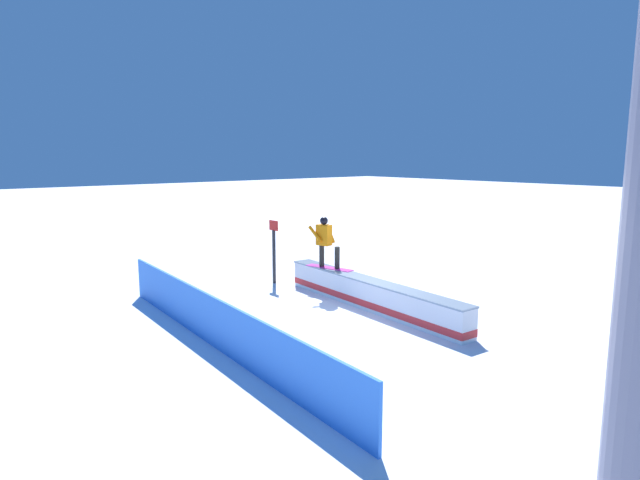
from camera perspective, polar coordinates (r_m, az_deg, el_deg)
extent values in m
plane|color=white|center=(13.79, 5.33, -7.24)|extent=(120.00, 120.00, 0.00)
cube|color=white|center=(13.70, 5.36, -5.82)|extent=(6.30, 0.97, 0.71)
cube|color=red|center=(13.75, 5.35, -6.53)|extent=(6.31, 0.98, 0.17)
cube|color=#85929F|center=(13.61, 5.38, -4.31)|extent=(6.31, 1.03, 0.04)
cube|color=#C02D95|center=(14.93, 1.00, -2.96)|extent=(1.50, 0.61, 0.01)
cylinder|color=black|center=(15.02, 0.18, -1.67)|extent=(0.17, 0.17, 0.61)
cylinder|color=black|center=(14.71, 1.84, -1.90)|extent=(0.17, 0.17, 0.61)
cube|color=orange|center=(14.88, 0.42, 0.54)|extent=(0.44, 0.32, 0.57)
sphere|color=black|center=(14.83, 0.42, 2.05)|extent=(0.22, 0.22, 0.22)
cylinder|color=orange|center=(14.85, -0.52, 0.63)|extent=(0.47, 0.19, 0.45)
cylinder|color=orange|center=(14.95, 1.11, 0.69)|extent=(0.33, 0.16, 0.54)
cube|color=#337BEE|center=(11.08, -10.99, -8.64)|extent=(9.82, 0.83, 1.05)
cylinder|color=#262628|center=(16.26, -4.90, -1.80)|extent=(0.10, 0.10, 1.61)
cube|color=red|center=(16.11, -4.95, 1.55)|extent=(0.40, 0.04, 0.30)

